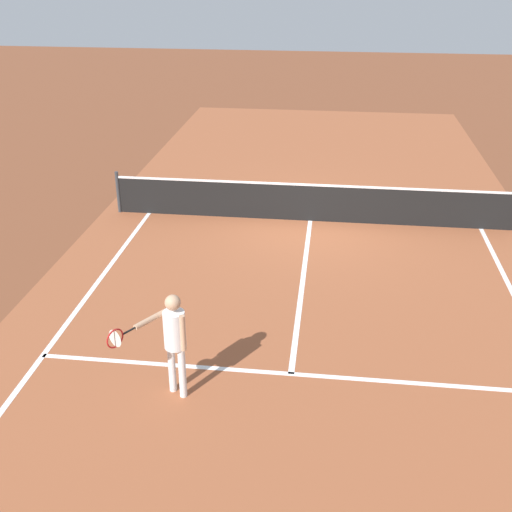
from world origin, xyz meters
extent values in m
plane|color=brown|center=(0.00, 0.00, 0.00)|extent=(60.00, 60.00, 0.00)
cube|color=#9E5433|center=(0.00, 0.00, 0.00)|extent=(10.62, 24.40, 0.00)
cube|color=white|center=(-4.11, -5.95, 0.00)|extent=(0.10, 11.89, 0.01)
cube|color=white|center=(0.00, -6.40, 0.00)|extent=(8.22, 0.10, 0.01)
cube|color=white|center=(0.00, -3.20, 0.00)|extent=(0.10, 6.40, 0.01)
cylinder|color=#33383D|center=(-4.88, 0.00, 0.54)|extent=(0.09, 0.09, 1.07)
cube|color=black|center=(0.00, 0.00, 0.46)|extent=(9.76, 0.02, 0.91)
cube|color=white|center=(0.00, 0.00, 0.94)|extent=(9.76, 0.03, 0.05)
cylinder|color=white|center=(-1.56, -7.14, 0.42)|extent=(0.11, 0.11, 0.83)
cylinder|color=white|center=(-1.75, -7.03, 0.42)|extent=(0.11, 0.11, 0.83)
cylinder|color=white|center=(-1.65, -7.08, 1.12)|extent=(0.32, 0.32, 0.58)
sphere|color=tan|center=(-1.65, -7.08, 1.57)|extent=(0.23, 0.23, 0.23)
cylinder|color=tan|center=(-1.51, -7.17, 1.13)|extent=(0.08, 0.08, 0.57)
cylinder|color=tan|center=(-1.95, -7.23, 1.37)|extent=(0.37, 0.52, 0.08)
cylinder|color=black|center=(-2.16, -7.57, 1.37)|extent=(0.14, 0.20, 0.03)
torus|color=red|center=(-2.29, -7.77, 1.37)|extent=(0.17, 0.25, 0.28)
cylinder|color=silver|center=(-2.29, -7.77, 1.37)|extent=(0.21, 0.14, 0.25)
camera|label=1|loc=(0.47, -14.64, 6.02)|focal=44.58mm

